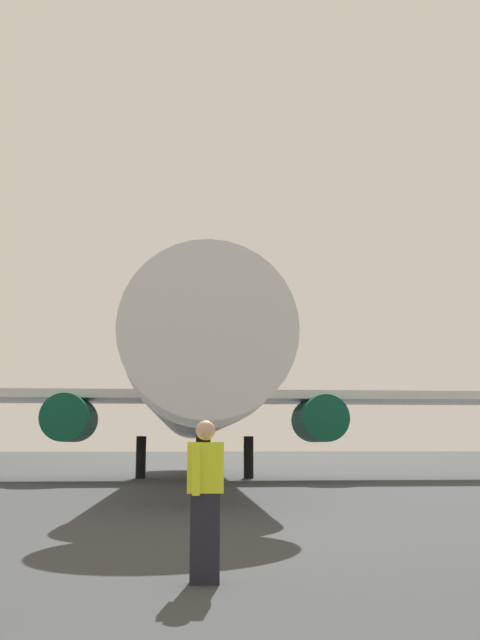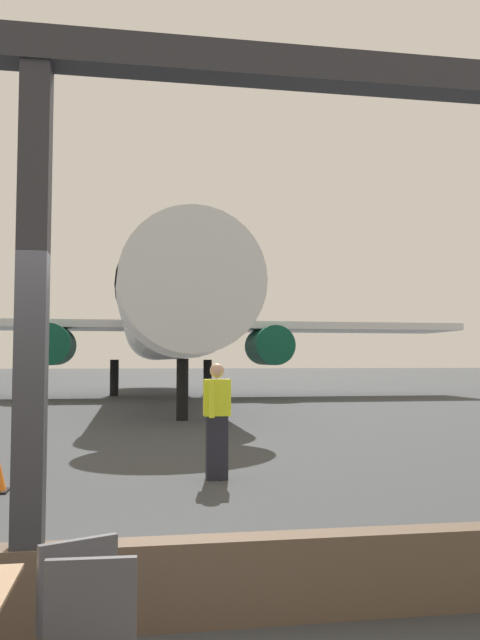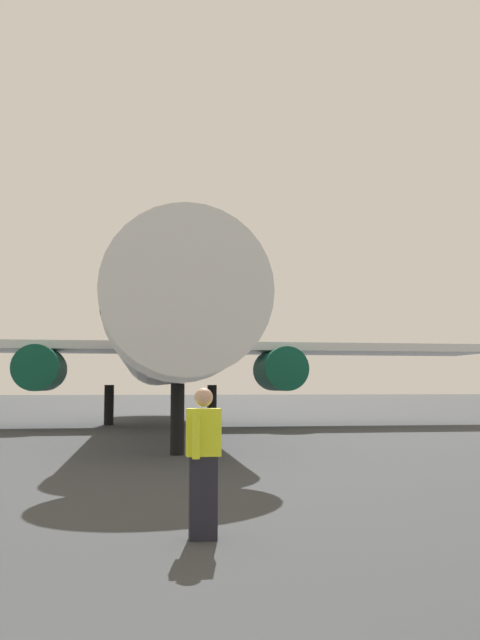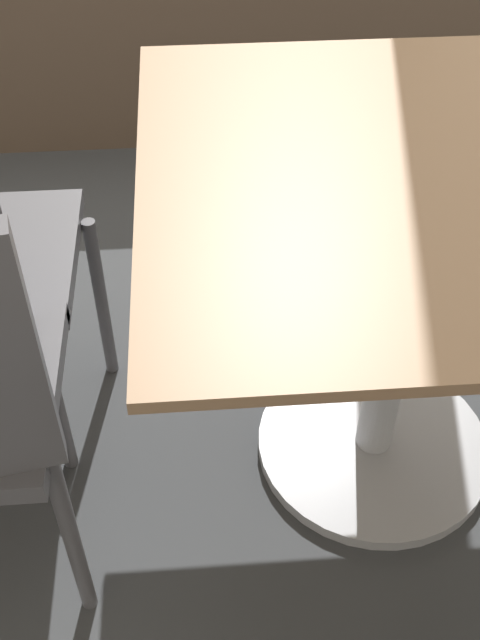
% 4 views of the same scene
% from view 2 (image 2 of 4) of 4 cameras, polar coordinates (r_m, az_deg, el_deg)
% --- Properties ---
extents(ground_plane, '(220.00, 220.00, 0.00)m').
position_cam_2_polar(ground_plane, '(44.47, -10.39, -5.89)').
color(ground_plane, '#383A3D').
extents(window_frame, '(7.62, 0.24, 4.03)m').
position_cam_2_polar(window_frame, '(4.49, -18.12, -7.16)').
color(window_frame, brown).
rests_on(window_frame, ground).
extents(cafe_chair_aisle_left, '(0.51, 0.51, 0.89)m').
position_cam_2_polar(cafe_chair_aisle_left, '(3.47, -13.62, -24.54)').
color(cafe_chair_aisle_left, '#4C4C51').
rests_on(cafe_chair_aisle_left, ground).
extents(airplane, '(30.42, 30.15, 10.81)m').
position_cam_2_polar(airplane, '(30.85, -6.71, 0.16)').
color(airplane, silver).
rests_on(airplane, ground).
extents(ground_crew_worker, '(0.40, 0.52, 1.74)m').
position_cam_2_polar(ground_crew_worker, '(9.80, -2.06, -8.77)').
color(ground_crew_worker, black).
rests_on(ground_crew_worker, ground).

